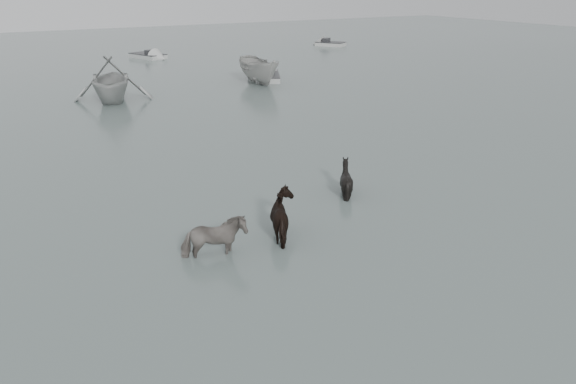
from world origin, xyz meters
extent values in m
plane|color=#4A5854|center=(0.00, 0.00, 0.00)|extent=(140.00, 140.00, 0.00)
imported|color=black|center=(-2.23, 0.09, 0.68)|extent=(1.74, 1.09, 1.37)
imported|color=black|center=(-0.05, 0.25, 0.70)|extent=(1.27, 1.46, 1.41)
imported|color=black|center=(3.21, 2.12, 0.70)|extent=(1.53, 1.44, 1.40)
imported|color=#A0A2A0|center=(0.24, 20.45, 1.35)|extent=(5.70, 6.17, 2.69)
imported|color=#A6A5A1|center=(9.96, 21.35, 0.94)|extent=(2.34, 5.01, 1.87)
camera|label=1|loc=(-6.89, -11.68, 6.53)|focal=35.00mm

